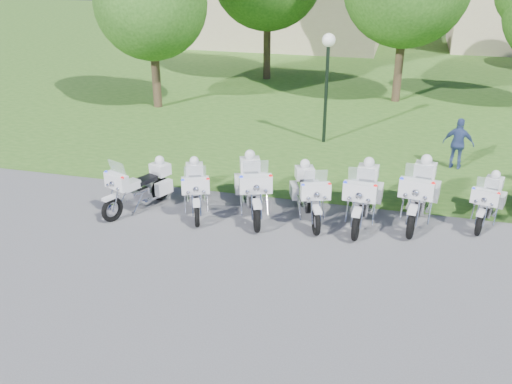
% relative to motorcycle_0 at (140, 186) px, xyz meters
% --- Properties ---
extents(ground, '(100.00, 100.00, 0.00)m').
position_rel_motorcycle_0_xyz_m(ground, '(3.48, -1.48, -0.65)').
color(ground, '#55565B').
rests_on(ground, ground).
extents(grass_lawn, '(100.00, 48.00, 0.01)m').
position_rel_motorcycle_0_xyz_m(grass_lawn, '(3.48, 25.52, -0.64)').
color(grass_lawn, '#32611E').
rests_on(grass_lawn, ground).
extents(motorcycle_0, '(1.33, 2.16, 1.55)m').
position_rel_motorcycle_0_xyz_m(motorcycle_0, '(0.00, 0.00, 0.00)').
color(motorcycle_0, black).
rests_on(motorcycle_0, ground).
extents(motorcycle_1, '(1.25, 2.14, 1.51)m').
position_rel_motorcycle_0_xyz_m(motorcycle_1, '(1.43, 0.27, -0.01)').
color(motorcycle_1, black).
rests_on(motorcycle_1, ground).
extents(motorcycle_2, '(1.41, 2.49, 1.75)m').
position_rel_motorcycle_0_xyz_m(motorcycle_2, '(2.90, 0.53, 0.08)').
color(motorcycle_2, black).
rests_on(motorcycle_2, ground).
extents(motorcycle_3, '(1.27, 2.25, 1.58)m').
position_rel_motorcycle_0_xyz_m(motorcycle_3, '(4.35, 0.64, 0.01)').
color(motorcycle_3, black).
rests_on(motorcycle_3, ground).
extents(motorcycle_4, '(0.90, 2.58, 1.73)m').
position_rel_motorcycle_0_xyz_m(motorcycle_4, '(5.69, 0.76, 0.08)').
color(motorcycle_4, black).
rests_on(motorcycle_4, ground).
extents(motorcycle_5, '(1.09, 2.65, 1.78)m').
position_rel_motorcycle_0_xyz_m(motorcycle_5, '(7.05, 1.21, 0.10)').
color(motorcycle_5, black).
rests_on(motorcycle_5, ground).
extents(motorcycle_6, '(1.05, 2.05, 1.41)m').
position_rel_motorcycle_0_xyz_m(motorcycle_6, '(8.73, 1.51, -0.06)').
color(motorcycle_6, black).
rests_on(motorcycle_6, ground).
extents(lamp_post, '(0.44, 0.44, 3.74)m').
position_rel_motorcycle_0_xyz_m(lamp_post, '(3.86, 6.60, 2.21)').
color(lamp_post, black).
rests_on(lamp_post, ground).
extents(building_west, '(14.56, 8.32, 4.10)m').
position_rel_motorcycle_0_xyz_m(building_west, '(-2.52, 26.52, 1.42)').
color(building_west, tan).
rests_on(building_west, ground).
extents(bystander_c, '(1.00, 0.58, 1.60)m').
position_rel_motorcycle_0_xyz_m(bystander_c, '(8.20, 5.13, 0.15)').
color(bystander_c, '#35477F').
rests_on(bystander_c, ground).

